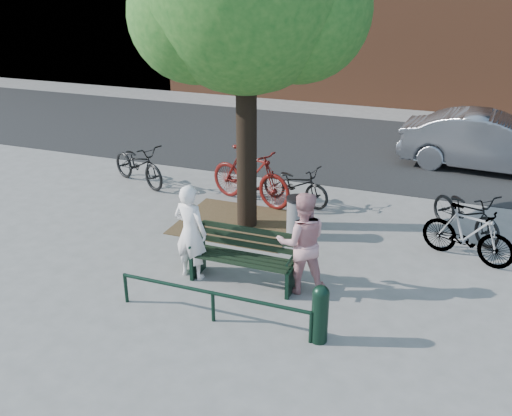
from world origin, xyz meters
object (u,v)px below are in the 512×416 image
at_px(bollard, 320,312).
at_px(bicycle_c, 295,184).
at_px(park_bench, 245,255).
at_px(litter_bin, 296,217).
at_px(person_left, 191,232).
at_px(person_right, 302,242).
at_px(parked_car, 490,142).

distance_m(bollard, bicycle_c, 5.14).
height_order(park_bench, litter_bin, park_bench).
xyz_separation_m(bollard, bicycle_c, (-1.83, 4.80, -0.03)).
xyz_separation_m(park_bench, bollard, (1.60, -1.20, -0.00)).
distance_m(person_left, person_right, 1.87).
xyz_separation_m(person_left, litter_bin, (1.21, 2.09, -0.41)).
height_order(park_bench, bicycle_c, park_bench).
bearing_deg(parked_car, person_right, 163.64).
height_order(person_right, bicycle_c, person_right).
height_order(litter_bin, bicycle_c, bicycle_c).
height_order(person_right, parked_car, person_right).
bearing_deg(person_left, person_right, -164.04).
bearing_deg(litter_bin, bollard, -67.46).
relative_size(bicycle_c, parked_car, 0.38).
bearing_deg(parked_car, park_bench, 157.79).
bearing_deg(parked_car, bicycle_c, 139.09).
relative_size(bollard, bicycle_c, 0.52).
bearing_deg(parked_car, person_left, 153.18).
bearing_deg(bollard, bicycle_c, 110.85).
xyz_separation_m(park_bench, bicycle_c, (-0.23, 3.60, -0.03)).
bearing_deg(litter_bin, bicycle_c, 107.60).
bearing_deg(bollard, litter_bin, 112.54).
bearing_deg(park_bench, person_left, -169.10).
bearing_deg(person_left, park_bench, -160.67).
distance_m(litter_bin, parked_car, 6.65).
distance_m(park_bench, person_right, 1.02).
xyz_separation_m(person_left, bicycle_c, (0.67, 3.77, -0.38)).
bearing_deg(person_right, parked_car, -135.46).
xyz_separation_m(park_bench, person_right, (0.95, 0.07, 0.37)).
bearing_deg(person_right, bollard, 92.34).
height_order(bollard, bicycle_c, bicycle_c).
distance_m(park_bench, person_left, 0.98).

